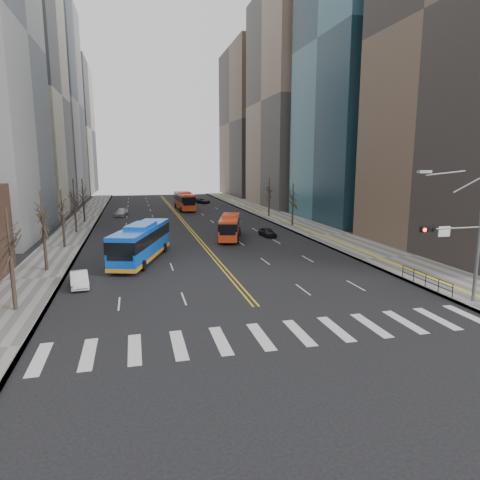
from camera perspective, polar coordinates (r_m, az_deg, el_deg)
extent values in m
plane|color=black|center=(25.67, 5.38, -12.43)|extent=(220.00, 220.00, 0.00)
cube|color=slate|center=(72.61, 6.69, 2.54)|extent=(7.00, 130.00, 0.15)
cube|color=slate|center=(68.53, -20.99, 1.44)|extent=(5.00, 130.00, 0.15)
cube|color=silver|center=(24.91, -25.15, -14.15)|extent=(0.70, 4.00, 0.01)
cube|color=silver|center=(24.54, -19.57, -14.11)|extent=(0.70, 4.00, 0.01)
cube|color=silver|center=(24.40, -13.88, -13.95)|extent=(0.70, 4.00, 0.01)
cube|color=silver|center=(24.48, -8.18, -13.65)|extent=(0.70, 4.00, 0.01)
cube|color=silver|center=(24.79, -2.59, -13.23)|extent=(0.70, 4.00, 0.01)
cube|color=silver|center=(25.32, 2.79, -12.71)|extent=(0.70, 4.00, 0.01)
cube|color=silver|center=(26.06, 7.88, -12.11)|extent=(0.70, 4.00, 0.01)
cube|color=silver|center=(26.98, 12.65, -11.47)|extent=(0.70, 4.00, 0.01)
cube|color=silver|center=(28.07, 17.05, -10.80)|extent=(0.70, 4.00, 0.01)
cube|color=silver|center=(29.31, 21.08, -10.13)|extent=(0.70, 4.00, 0.01)
cube|color=silver|center=(30.68, 24.75, -9.48)|extent=(0.70, 4.00, 0.01)
cube|color=silver|center=(32.17, 28.08, -8.85)|extent=(0.70, 4.00, 0.01)
cube|color=gold|center=(78.30, -8.20, 3.02)|extent=(0.15, 100.00, 0.01)
cube|color=gold|center=(78.34, -7.90, 3.03)|extent=(0.15, 100.00, 0.01)
cube|color=gray|center=(118.20, -25.72, 16.26)|extent=(20.00, 26.00, 48.00)
cube|color=#31616E|center=(79.21, 17.51, 23.89)|extent=(20.00, 22.00, 58.00)
cube|color=#89725F|center=(101.55, 8.49, 17.70)|extent=(20.00, 26.00, 46.00)
cube|color=#B0A58D|center=(149.11, -22.73, 13.50)|extent=(18.00, 30.00, 40.00)
cube|color=brown|center=(131.09, 2.53, 15.25)|extent=(18.00, 30.00, 42.00)
cylinder|color=slate|center=(34.09, 29.18, -0.97)|extent=(0.24, 0.24, 8.00)
cylinder|color=slate|center=(32.36, 26.49, 1.42)|extent=(4.50, 0.12, 0.12)
cube|color=black|center=(31.13, 23.76, 1.32)|extent=(1.10, 0.28, 0.38)
cylinder|color=#FF190C|center=(30.79, 23.42, 1.25)|extent=(0.24, 0.08, 0.24)
cylinder|color=black|center=(31.01, 23.94, 1.27)|extent=(0.24, 0.08, 0.24)
cylinder|color=black|center=(31.22, 24.44, 1.29)|extent=(0.24, 0.08, 0.24)
cube|color=silver|center=(31.97, 25.58, 1.03)|extent=(0.90, 0.06, 0.70)
cube|color=#999993|center=(30.45, 23.38, 8.36)|extent=(0.90, 0.35, 0.18)
cube|color=black|center=(37.06, 23.56, -4.20)|extent=(0.04, 6.00, 0.04)
cylinder|color=black|center=(34.95, 26.49, -6.13)|extent=(0.06, 0.06, 1.00)
cylinder|color=black|center=(36.05, 24.95, -5.52)|extent=(0.06, 0.06, 1.00)
cylinder|color=black|center=(37.18, 23.51, -4.95)|extent=(0.06, 0.06, 1.00)
cylinder|color=black|center=(38.33, 22.15, -4.40)|extent=(0.06, 0.06, 1.00)
cylinder|color=black|center=(39.51, 20.88, -3.89)|extent=(0.06, 0.06, 1.00)
cylinder|color=#2C231B|center=(32.35, -27.98, -5.28)|extent=(0.28, 0.28, 3.75)
cylinder|color=#2C231B|center=(42.81, -24.54, -1.30)|extent=(0.28, 0.28, 3.90)
cylinder|color=#2C231B|center=(53.52, -22.45, 0.87)|extent=(0.28, 0.28, 3.60)
cylinder|color=#2C231B|center=(64.28, -21.08, 2.62)|extent=(0.28, 0.28, 4.00)
cylinder|color=#2C231B|center=(75.14, -20.08, 3.64)|extent=(0.28, 0.28, 3.80)
cylinder|color=#2C231B|center=(67.23, 7.02, 3.34)|extent=(0.28, 0.28, 3.50)
cylinder|color=#2C231B|center=(78.47, 3.88, 4.49)|extent=(0.28, 0.28, 3.75)
cube|color=blue|center=(44.45, -13.01, -0.27)|extent=(6.50, 13.23, 3.12)
cube|color=black|center=(44.35, -13.04, 0.48)|extent=(6.56, 13.26, 1.11)
cube|color=blue|center=(44.18, -13.10, 1.85)|extent=(3.44, 5.00, 0.40)
cube|color=orange|center=(44.72, -12.94, -1.98)|extent=(6.56, 13.26, 0.35)
cylinder|color=black|center=(41.30, -16.36, -3.24)|extent=(0.59, 1.04, 1.00)
cylinder|color=black|center=(40.46, -12.74, -3.34)|extent=(0.59, 1.04, 1.00)
cylinder|color=black|center=(49.02, -13.10, -0.97)|extent=(0.59, 1.04, 1.00)
cylinder|color=black|center=(48.32, -10.01, -1.02)|extent=(0.59, 1.04, 1.00)
cube|color=red|center=(55.80, -1.36, 1.84)|extent=(4.89, 10.19, 2.54)
cube|color=black|center=(55.72, -1.36, 2.37)|extent=(4.95, 10.22, 0.93)
cube|color=red|center=(55.61, -1.36, 3.23)|extent=(2.69, 3.84, 0.40)
cylinder|color=black|center=(52.92, -2.76, 0.13)|extent=(0.56, 1.04, 1.00)
cylinder|color=black|center=(52.79, -0.32, 0.11)|extent=(0.56, 1.04, 1.00)
cylinder|color=black|center=(59.18, -2.27, 1.23)|extent=(0.56, 1.04, 1.00)
cylinder|color=black|center=(59.06, -0.08, 1.22)|extent=(0.56, 1.04, 1.00)
cube|color=red|center=(90.20, -7.42, 5.24)|extent=(3.19, 12.17, 3.16)
cube|color=black|center=(90.15, -7.43, 5.61)|extent=(3.25, 12.19, 1.12)
cube|color=red|center=(90.07, -7.44, 6.30)|extent=(2.35, 4.31, 0.40)
cylinder|color=black|center=(86.34, -7.91, 4.04)|extent=(0.34, 1.01, 1.00)
cylinder|color=black|center=(86.77, -6.11, 4.11)|extent=(0.34, 1.01, 1.00)
cylinder|color=black|center=(93.95, -8.59, 4.53)|extent=(0.34, 1.01, 1.00)
cylinder|color=black|center=(94.35, -6.93, 4.60)|extent=(0.34, 1.01, 1.00)
imported|color=silver|center=(36.82, -20.65, -4.92)|extent=(1.89, 3.99, 1.26)
imported|color=black|center=(57.56, 3.67, 1.06)|extent=(1.86, 3.73, 1.22)
imported|color=#A8A9AE|center=(81.88, -15.56, 3.54)|extent=(2.74, 4.95, 1.36)
imported|color=black|center=(103.86, -5.03, 5.24)|extent=(3.83, 5.04, 1.27)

